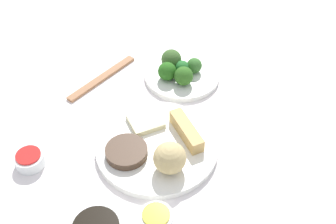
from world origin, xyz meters
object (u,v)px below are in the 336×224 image
sauce_ramekin_hot_mustard (156,219)px  chopsticks_pair (102,78)px  broccoli_plate (182,75)px  sauce_ramekin_sweet_and_sour (30,160)px  main_plate (157,147)px

sauce_ramekin_hot_mustard → chopsticks_pair: bearing=80.3°
chopsticks_pair → sauce_ramekin_hot_mustard: bearing=-99.7°
broccoli_plate → sauce_ramekin_sweet_and_sour: 0.45m
sauce_ramekin_sweet_and_sour → chopsticks_pair: 0.31m
main_plate → sauce_ramekin_hot_mustard: sauce_ramekin_hot_mustard is taller
main_plate → sauce_ramekin_hot_mustard: size_ratio=4.23×
sauce_ramekin_hot_mustard → chopsticks_pair: (0.08, 0.45, -0.01)m
chopsticks_pair → sauce_ramekin_sweet_and_sour: bearing=-142.7°
main_plate → sauce_ramekin_hot_mustard: 0.19m
broccoli_plate → chopsticks_pair: bearing=152.8°
main_plate → sauce_ramekin_hot_mustard: bearing=-118.8°
main_plate → sauce_ramekin_sweet_and_sour: (-0.26, 0.10, 0.01)m
broccoli_plate → sauce_ramekin_hot_mustard: sauce_ramekin_hot_mustard is taller
main_plate → sauce_ramekin_sweet_and_sour: 0.28m
broccoli_plate → sauce_ramekin_hot_mustard: (-0.27, -0.35, 0.01)m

